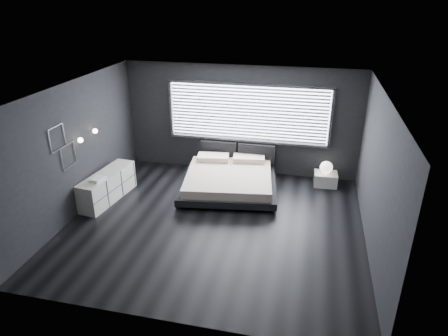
# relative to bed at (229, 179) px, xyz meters

# --- Properties ---
(room) EXTENTS (6.04, 6.00, 2.80)m
(room) POSITION_rel_bed_xyz_m (0.05, -1.59, 1.13)
(room) COLOR black
(room) RESTS_ON ground
(window) EXTENTS (4.14, 0.09, 1.52)m
(window) POSITION_rel_bed_xyz_m (0.25, 1.10, 1.34)
(window) COLOR white
(window) RESTS_ON ground
(headboard) EXTENTS (1.96, 0.16, 0.52)m
(headboard) POSITION_rel_bed_xyz_m (0.01, 1.05, 0.30)
(headboard) COLOR black
(headboard) RESTS_ON ground
(sconce_near) EXTENTS (0.18, 0.11, 0.11)m
(sconce_near) POSITION_rel_bed_xyz_m (-2.84, -1.54, 1.33)
(sconce_near) COLOR silver
(sconce_near) RESTS_ON ground
(sconce_far) EXTENTS (0.18, 0.11, 0.11)m
(sconce_far) POSITION_rel_bed_xyz_m (-2.84, -0.94, 1.33)
(sconce_far) COLOR silver
(sconce_far) RESTS_ON ground
(wall_art_upper) EXTENTS (0.01, 0.48, 0.48)m
(wall_art_upper) POSITION_rel_bed_xyz_m (-2.93, -2.14, 1.58)
(wall_art_upper) COLOR #47474C
(wall_art_upper) RESTS_ON ground
(wall_art_lower) EXTENTS (0.01, 0.48, 0.48)m
(wall_art_lower) POSITION_rel_bed_xyz_m (-2.93, -1.89, 1.11)
(wall_art_lower) COLOR #47474C
(wall_art_lower) RESTS_ON ground
(bed) EXTENTS (2.52, 2.44, 0.58)m
(bed) POSITION_rel_bed_xyz_m (0.00, 0.00, 0.00)
(bed) COLOR black
(bed) RESTS_ON ground
(nightstand) EXTENTS (0.58, 0.49, 0.32)m
(nightstand) POSITION_rel_bed_xyz_m (2.29, 0.76, -0.11)
(nightstand) COLOR silver
(nightstand) RESTS_ON ground
(orb_lamp) EXTENTS (0.31, 0.31, 0.31)m
(orb_lamp) POSITION_rel_bed_xyz_m (2.28, 0.76, 0.21)
(orb_lamp) COLOR white
(orb_lamp) RESTS_ON nightstand
(dresser) EXTENTS (0.67, 1.70, 0.66)m
(dresser) POSITION_rel_bed_xyz_m (-2.61, -1.10, 0.06)
(dresser) COLOR silver
(dresser) RESTS_ON ground
(book_stack) EXTENTS (0.33, 0.39, 0.07)m
(book_stack) POSITION_rel_bed_xyz_m (-2.60, -1.48, 0.43)
(book_stack) COLOR white
(book_stack) RESTS_ON dresser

